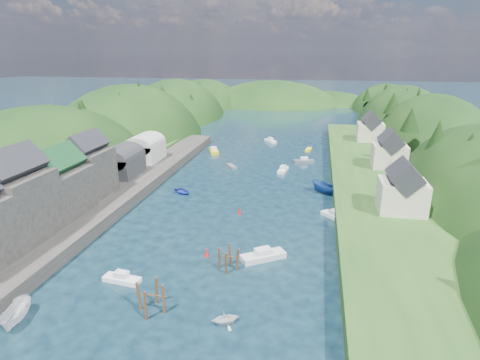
% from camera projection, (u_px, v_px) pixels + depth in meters
% --- Properties ---
extents(ground, '(600.00, 600.00, 0.00)m').
position_uv_depth(ground, '(258.00, 168.00, 95.20)').
color(ground, black).
rests_on(ground, ground).
extents(hillside_left, '(44.00, 245.56, 52.00)m').
position_uv_depth(hillside_left, '(131.00, 163.00, 129.14)').
color(hillside_left, black).
rests_on(hillside_left, ground).
extents(hillside_right, '(36.00, 245.56, 48.00)m').
position_uv_depth(hillside_right, '(428.00, 177.00, 112.72)').
color(hillside_right, black).
rests_on(hillside_right, ground).
extents(far_hills, '(103.00, 68.00, 44.00)m').
position_uv_depth(far_hills, '(294.00, 124.00, 214.12)').
color(far_hills, black).
rests_on(far_hills, ground).
extents(hill_trees, '(90.87, 152.58, 12.79)m').
position_uv_depth(hill_trees, '(265.00, 112.00, 106.27)').
color(hill_trees, black).
rests_on(hill_trees, ground).
extents(quay_left, '(12.00, 110.00, 2.00)m').
position_uv_depth(quay_left, '(99.00, 202.00, 71.20)').
color(quay_left, '#2D2B28').
rests_on(quay_left, ground).
extents(terrace_left_grass, '(12.00, 110.00, 2.50)m').
position_uv_depth(terrace_left_grass, '(63.00, 198.00, 72.39)').
color(terrace_left_grass, '#234719').
rests_on(terrace_left_grass, ground).
extents(quayside_buildings, '(8.00, 35.84, 12.90)m').
position_uv_depth(quayside_buildings, '(32.00, 195.00, 56.98)').
color(quayside_buildings, '#2D2B28').
rests_on(quayside_buildings, quay_left).
extents(boat_sheds, '(7.00, 21.00, 7.50)m').
position_uv_depth(boat_sheds, '(133.00, 152.00, 87.99)').
color(boat_sheds, '#2D2D30').
rests_on(boat_sheds, quay_left).
extents(terrace_right, '(16.00, 120.00, 2.40)m').
position_uv_depth(terrace_right, '(372.00, 182.00, 80.98)').
color(terrace_right, '#234719').
rests_on(terrace_right, ground).
extents(right_bank_cottages, '(9.00, 59.24, 8.41)m').
position_uv_depth(right_bank_cottages, '(384.00, 151.00, 86.79)').
color(right_bank_cottages, beige).
rests_on(right_bank_cottages, terrace_right).
extents(piling_cluster_near, '(3.39, 3.14, 3.87)m').
position_uv_depth(piling_cluster_near, '(151.00, 300.00, 42.60)').
color(piling_cluster_near, '#382314').
rests_on(piling_cluster_near, ground).
extents(piling_cluster_far, '(2.85, 2.69, 3.51)m').
position_uv_depth(piling_cluster_far, '(228.00, 261.00, 50.95)').
color(piling_cluster_far, '#382314').
rests_on(piling_cluster_far, ground).
extents(channel_buoy_near, '(0.70, 0.70, 1.10)m').
position_uv_depth(channel_buoy_near, '(206.00, 253.00, 54.35)').
color(channel_buoy_near, '#B10E0E').
rests_on(channel_buoy_near, ground).
extents(channel_buoy_far, '(0.70, 0.70, 1.10)m').
position_uv_depth(channel_buoy_far, '(239.00, 211.00, 68.36)').
color(channel_buoy_far, '#B10E0E').
rests_on(channel_buoy_far, ground).
extents(moored_boats, '(36.72, 94.76, 2.45)m').
position_uv_depth(moored_boats, '(249.00, 199.00, 73.49)').
color(moored_boats, silver).
rests_on(moored_boats, ground).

